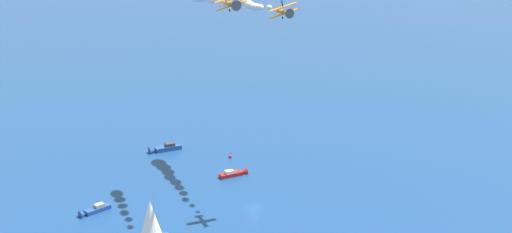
% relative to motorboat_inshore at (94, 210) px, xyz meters
% --- Properties ---
extents(ground_plane, '(2000.00, 2000.00, 0.00)m').
position_rel_motorboat_inshore_xyz_m(ground_plane, '(-17.87, 36.03, -0.64)').
color(ground_plane, navy).
extents(motorboat_inshore, '(8.40, 5.09, 2.38)m').
position_rel_motorboat_inshore_xyz_m(motorboat_inshore, '(0.00, 0.00, 0.00)').
color(motorboat_inshore, '#23478C').
rests_on(motorboat_inshore, ground_plane).
extents(motorboat_offshore, '(9.91, 8.91, 3.08)m').
position_rel_motorboat_inshore_xyz_m(motorboat_offshore, '(-46.50, -7.53, 0.19)').
color(motorboat_offshore, '#23478C').
rests_on(motorboat_offshore, ground_plane).
extents(sailboat_mid_cluster, '(9.67, 6.23, 12.01)m').
position_rel_motorboat_inshore_xyz_m(sailboat_mid_cluster, '(8.07, 22.03, 4.84)').
color(sailboat_mid_cluster, '#23478C').
rests_on(sailboat_mid_cluster, ground_plane).
extents(motorboat_outer_ring_a, '(8.05, 7.08, 2.48)m').
position_rel_motorboat_inshore_xyz_m(motorboat_outer_ring_a, '(-35.72, 22.63, 0.03)').
color(motorboat_outer_ring_a, '#B21E1E').
rests_on(motorboat_outer_ring_a, ground_plane).
extents(marker_buoy, '(1.10, 1.10, 2.10)m').
position_rel_motorboat_inshore_xyz_m(marker_buoy, '(-48.86, 15.24, -0.25)').
color(marker_buoy, red).
rests_on(marker_buoy, ground_plane).
extents(biplane_lead, '(6.58, 6.53, 3.79)m').
position_rel_motorboat_inshore_xyz_m(biplane_lead, '(-23.01, 41.68, 48.60)').
color(biplane_lead, orange).
extents(wingwalker_lead, '(0.73, 0.74, 1.78)m').
position_rel_motorboat_inshore_xyz_m(wingwalker_lead, '(-22.61, 41.29, 50.72)').
color(wingwalker_lead, '#1E4CB2').
extents(smoke_trail_lead, '(31.48, 32.35, 5.55)m').
position_rel_motorboat_inshore_xyz_m(smoke_trail_lead, '(-47.79, 17.02, 48.42)').
color(smoke_trail_lead, silver).
extents(biplane_wingman, '(6.58, 6.53, 3.79)m').
position_rel_motorboat_inshore_xyz_m(biplane_wingman, '(-8.08, 34.85, 51.50)').
color(biplane_wingman, orange).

